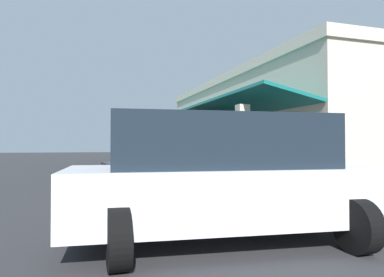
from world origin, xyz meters
name	(u,v)px	position (x,y,z in m)	size (l,w,h in m)	color
ground	(238,167)	(0.00, 8.00, 0.00)	(120.00, 120.00, 0.00)	#2D2D30
curb_strip	(185,165)	(-2.69, 4.90, 0.06)	(30.35, 0.50, 0.12)	#9E998E
plaza_building	(295,122)	(-2.69, 14.52, 3.48)	(25.59, 17.10, 6.95)	beige
transit_bus	(132,141)	(-2.80, 0.94, 1.85)	(11.37, 3.43, 3.34)	maroon
parked_sedan_charcoal	(166,167)	(10.78, 0.19, 0.75)	(2.57, 4.47, 1.47)	#232328
parked_suv_white	(222,177)	(17.85, -0.59, 1.02)	(3.03, 4.97, 1.97)	silver
pedestrian	(182,157)	(5.27, 2.36, 0.90)	(0.58, 0.53, 1.62)	#726651
potted_palm	(242,158)	(4.77, 6.04, 0.79)	(1.98, 1.53, 2.60)	brown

